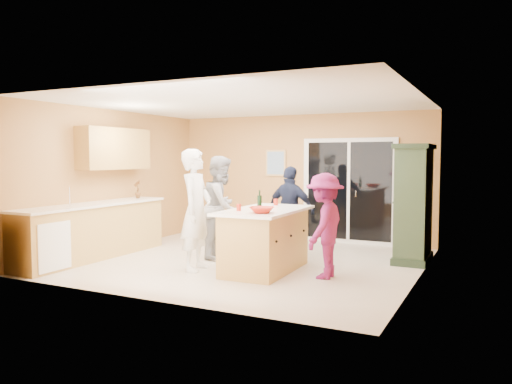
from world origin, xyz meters
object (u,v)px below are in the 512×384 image
at_px(green_hutch, 414,205).
at_px(woman_white, 196,210).
at_px(kitchen_island, 265,242).
at_px(woman_magenta, 324,226).
at_px(woman_navy, 291,211).
at_px(woman_grey, 222,207).

relative_size(green_hutch, woman_white, 1.05).
xyz_separation_m(kitchen_island, green_hutch, (1.91, 1.67, 0.50)).
distance_m(kitchen_island, woman_magenta, 0.99).
bearing_deg(woman_magenta, woman_white, -78.33).
distance_m(woman_navy, woman_magenta, 1.69).
bearing_deg(woman_magenta, woman_navy, -141.17).
bearing_deg(woman_white, kitchen_island, -76.08).
relative_size(woman_white, woman_navy, 1.18).
bearing_deg(woman_grey, woman_white, 175.83).
distance_m(green_hutch, woman_grey, 3.20).
bearing_deg(woman_white, woman_navy, -35.86).
distance_m(woman_grey, woman_magenta, 2.14).
bearing_deg(kitchen_island, woman_magenta, -2.76).
height_order(kitchen_island, green_hutch, green_hutch).
relative_size(kitchen_island, woman_white, 0.98).
height_order(woman_navy, woman_magenta, woman_navy).
distance_m(woman_white, woman_grey, 1.03).
height_order(woman_grey, woman_magenta, woman_grey).
height_order(woman_white, woman_grey, woman_white).
height_order(woman_grey, woman_navy, woman_grey).
distance_m(woman_white, woman_navy, 1.91).
relative_size(kitchen_island, woman_grey, 1.04).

